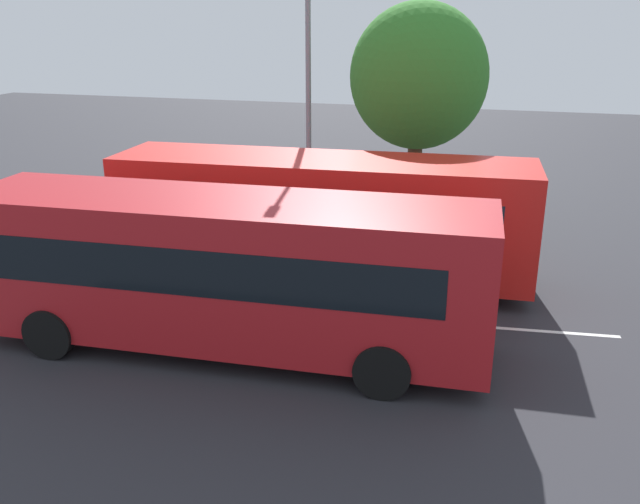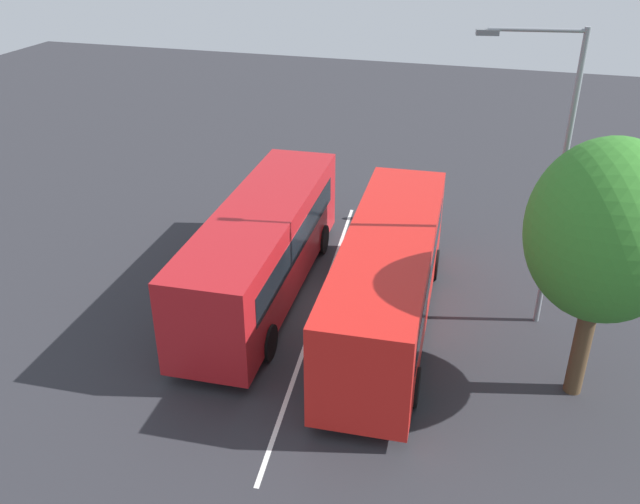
# 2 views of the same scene
# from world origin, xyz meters

# --- Properties ---
(ground_plane) EXTENTS (71.35, 71.35, 0.00)m
(ground_plane) POSITION_xyz_m (0.00, 0.00, 0.00)
(ground_plane) COLOR #2B2B30
(bus_far_left) EXTENTS (10.21, 2.94, 3.06)m
(bus_far_left) POSITION_xyz_m (-0.51, -2.20, 1.70)
(bus_far_left) COLOR red
(bus_far_left) RESTS_ON ground
(bus_center_left) EXTENTS (10.19, 2.89, 3.06)m
(bus_center_left) POSITION_xyz_m (0.27, 1.87, 1.70)
(bus_center_left) COLOR #AD191E
(bus_center_left) RESTS_ON ground
(pedestrian) EXTENTS (0.36, 0.36, 1.82)m
(pedestrian) POSITION_xyz_m (7.00, -1.38, 1.08)
(pedestrian) COLOR #232833
(pedestrian) RESTS_ON ground
(street_lamp) EXTENTS (0.60, 2.71, 8.45)m
(street_lamp) POSITION_xyz_m (1.01, -6.22, 4.85)
(street_lamp) COLOR gray
(street_lamp) RESTS_ON ground
(depot_tree) EXTENTS (4.05, 3.65, 6.68)m
(depot_tree) POSITION_xyz_m (-2.05, -7.37, 4.53)
(depot_tree) COLOR #4C3823
(depot_tree) RESTS_ON ground
(lane_stripe_outer_left) EXTENTS (14.73, 1.61, 0.01)m
(lane_stripe_outer_left) POSITION_xyz_m (0.00, 0.00, 0.00)
(lane_stripe_outer_left) COLOR silver
(lane_stripe_outer_left) RESTS_ON ground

